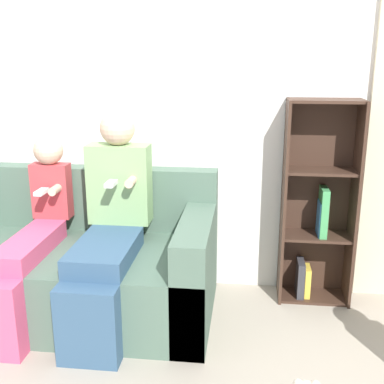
{
  "coord_description": "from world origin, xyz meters",
  "views": [
    {
      "loc": [
        0.7,
        -2.11,
        1.55
      ],
      "look_at": [
        0.38,
        0.6,
        0.78
      ],
      "focal_mm": 45.0,
      "sensor_mm": 36.0,
      "label": 1
    }
  ],
  "objects_px": {
    "adult_seated": "(110,220)",
    "couch": "(68,268)",
    "child_seated": "(32,233)",
    "bookshelf": "(317,209)"
  },
  "relations": [
    {
      "from": "child_seated",
      "to": "bookshelf",
      "type": "distance_m",
      "value": 1.76
    },
    {
      "from": "adult_seated",
      "to": "bookshelf",
      "type": "distance_m",
      "value": 1.31
    },
    {
      "from": "couch",
      "to": "child_seated",
      "type": "xyz_separation_m",
      "value": [
        -0.15,
        -0.12,
        0.27
      ]
    },
    {
      "from": "child_seated",
      "to": "bookshelf",
      "type": "bearing_deg",
      "value": 15.6
    },
    {
      "from": "couch",
      "to": "child_seated",
      "type": "distance_m",
      "value": 0.33
    },
    {
      "from": "child_seated",
      "to": "bookshelf",
      "type": "relative_size",
      "value": 0.82
    },
    {
      "from": "couch",
      "to": "bookshelf",
      "type": "bearing_deg",
      "value": 13.09
    },
    {
      "from": "couch",
      "to": "adult_seated",
      "type": "xyz_separation_m",
      "value": [
        0.31,
        -0.07,
        0.35
      ]
    },
    {
      "from": "adult_seated",
      "to": "couch",
      "type": "bearing_deg",
      "value": 167.18
    },
    {
      "from": "adult_seated",
      "to": "child_seated",
      "type": "height_order",
      "value": "adult_seated"
    }
  ]
}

